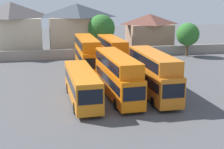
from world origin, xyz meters
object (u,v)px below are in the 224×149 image
(bus_1, at_px, (82,84))
(house_terrace_right, at_px, (149,32))
(house_terrace_centre, at_px, (77,28))
(tree_left_of_lot, at_px, (188,34))
(bus_4, at_px, (87,52))
(tree_behind_wall, at_px, (101,28))
(bus_3, at_px, (153,72))
(bus_2, at_px, (117,74))
(bus_5, at_px, (112,52))
(house_terrace_left, at_px, (12,28))

(bus_1, xyz_separation_m, house_terrace_right, (18.15, 30.97, 1.94))
(house_terrace_centre, bearing_deg, house_terrace_right, 1.40)
(house_terrace_centre, xyz_separation_m, tree_left_of_lot, (19.86, -8.24, -0.82))
(bus_4, xyz_separation_m, tree_behind_wall, (4.56, 12.54, 2.35))
(house_terrace_right, xyz_separation_m, tree_left_of_lot, (4.64, -8.61, 0.28))
(house_terrace_right, bearing_deg, tree_behind_wall, -159.54)
(bus_1, height_order, house_terrace_right, house_terrace_right)
(bus_3, height_order, house_terrace_centre, house_terrace_centre)
(bus_1, height_order, house_terrace_centre, house_terrace_centre)
(bus_4, height_order, tree_behind_wall, tree_behind_wall)
(bus_2, xyz_separation_m, tree_left_of_lot, (18.77, 21.69, 1.46))
(bus_1, xyz_separation_m, bus_3, (8.01, 0.22, 0.84))
(bus_5, xyz_separation_m, tree_behind_wall, (0.62, 12.25, 2.47))
(tree_left_of_lot, bearing_deg, house_terrace_left, 164.58)
(bus_5, bearing_deg, house_terrace_centre, -168.20)
(bus_5, xyz_separation_m, house_terrace_centre, (-3.57, 16.00, 2.24))
(tree_left_of_lot, xyz_separation_m, tree_behind_wall, (-15.67, 4.50, 1.05))
(bus_3, bearing_deg, bus_4, -158.58)
(bus_3, relative_size, bus_5, 1.03)
(bus_2, height_order, house_terrace_centre, house_terrace_centre)
(house_terrace_right, bearing_deg, bus_1, -120.37)
(house_terrace_centre, height_order, tree_behind_wall, house_terrace_centre)
(house_terrace_centre, bearing_deg, tree_behind_wall, -41.77)
(house_terrace_left, bearing_deg, house_terrace_centre, -3.09)
(bus_4, xyz_separation_m, house_terrace_left, (-12.10, 16.96, 2.29))
(bus_2, distance_m, house_terrace_centre, 30.04)
(bus_1, distance_m, bus_5, 16.00)
(bus_1, relative_size, house_terrace_centre, 1.00)
(bus_5, bearing_deg, tree_left_of_lot, 114.68)
(bus_4, xyz_separation_m, house_terrace_right, (15.59, 16.65, 1.03))
(bus_2, relative_size, house_terrace_left, 1.05)
(house_terrace_left, relative_size, tree_behind_wall, 1.48)
(house_terrace_right, bearing_deg, bus_4, -133.12)
(bus_5, distance_m, house_terrace_centre, 16.54)
(bus_1, relative_size, bus_5, 1.02)
(house_terrace_left, bearing_deg, bus_3, -60.51)
(house_terrace_left, xyz_separation_m, house_terrace_centre, (12.48, -0.67, -0.17))
(tree_behind_wall, bearing_deg, bus_2, -96.76)
(bus_1, height_order, bus_2, bus_2)
(bus_2, relative_size, bus_4, 1.01)
(bus_5, distance_m, tree_left_of_lot, 18.09)
(bus_2, distance_m, bus_5, 14.16)
(tree_left_of_lot, bearing_deg, bus_4, -158.33)
(tree_left_of_lot, bearing_deg, house_terrace_right, 118.30)
(bus_1, height_order, tree_behind_wall, tree_behind_wall)
(bus_1, relative_size, tree_behind_wall, 1.46)
(bus_3, bearing_deg, tree_left_of_lot, 146.53)
(bus_4, height_order, tree_left_of_lot, tree_left_of_lot)
(bus_1, relative_size, tree_left_of_lot, 1.81)
(tree_left_of_lot, relative_size, tree_behind_wall, 0.81)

